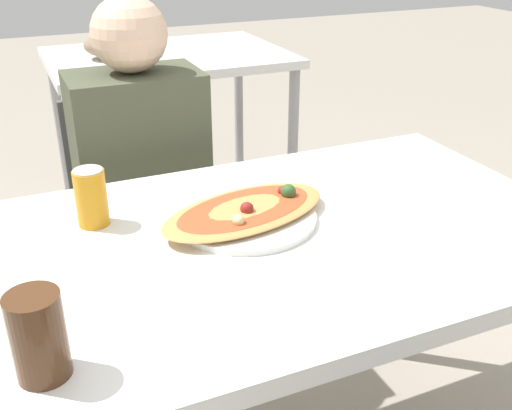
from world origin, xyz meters
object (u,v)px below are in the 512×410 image
(pizza_main, at_px, (246,213))
(drink_glass, at_px, (38,336))
(soda_can, at_px, (91,197))
(person_seated, at_px, (143,172))
(dining_table, at_px, (262,267))
(chair_far_seated, at_px, (139,217))

(pizza_main, relative_size, drink_glass, 3.20)
(soda_can, distance_m, drink_glass, 0.46)
(person_seated, xyz_separation_m, soda_can, (-0.20, -0.42, 0.14))
(soda_can, bearing_deg, pizza_main, -20.59)
(person_seated, distance_m, drink_glass, 0.94)
(dining_table, relative_size, person_seated, 1.16)
(chair_far_seated, relative_size, drink_glass, 6.46)
(chair_far_seated, distance_m, drink_glass, 1.09)
(dining_table, bearing_deg, chair_far_seated, 98.38)
(dining_table, relative_size, chair_far_seated, 1.58)
(chair_far_seated, relative_size, pizza_main, 2.02)
(pizza_main, bearing_deg, drink_glass, -143.90)
(drink_glass, bearing_deg, chair_far_seated, 70.40)
(dining_table, bearing_deg, soda_can, 148.42)
(dining_table, xyz_separation_m, pizza_main, (-0.00, 0.07, 0.09))
(pizza_main, bearing_deg, person_seated, 100.81)
(dining_table, distance_m, drink_glass, 0.54)
(pizza_main, xyz_separation_m, soda_can, (-0.30, 0.11, 0.04))
(chair_far_seated, distance_m, person_seated, 0.23)
(chair_far_seated, height_order, soda_can, soda_can)
(soda_can, height_order, drink_glass, drink_glass)
(person_seated, relative_size, pizza_main, 2.76)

